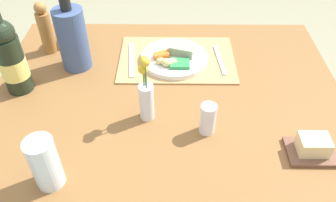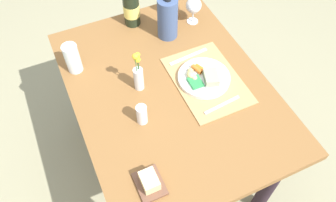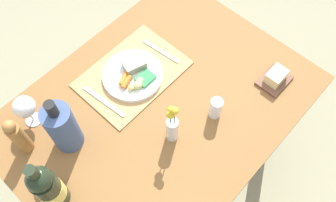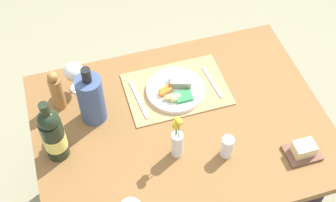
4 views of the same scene
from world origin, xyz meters
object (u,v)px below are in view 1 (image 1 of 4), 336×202
at_px(flower_vase, 146,96).
at_px(wine_glass, 72,17).
at_px(salt_shaker, 208,119).
at_px(water_tumbler, 46,166).
at_px(fork, 220,60).
at_px(butter_dish, 312,148).
at_px(wine_bottle, 10,58).
at_px(dining_table, 167,116).
at_px(cooler_bottle, 72,38).
at_px(dinner_plate, 175,57).
at_px(pepper_mill, 46,29).
at_px(knife, 131,60).

relative_size(flower_vase, wine_glass, 1.51).
bearing_deg(salt_shaker, water_tumbler, 23.84).
relative_size(fork, butter_dish, 1.40).
xyz_separation_m(wine_glass, wine_bottle, (0.12, 0.30, 0.02)).
xyz_separation_m(dining_table, wine_bottle, (0.48, -0.01, 0.24)).
bearing_deg(butter_dish, fork, -64.56).
xyz_separation_m(cooler_bottle, wine_glass, (0.04, -0.17, -0.01)).
bearing_deg(dining_table, butter_dish, 146.27).
height_order(dinner_plate, butter_dish, butter_dish).
height_order(dining_table, flower_vase, flower_vase).
distance_m(wine_glass, pepper_mill, 0.11).
bearing_deg(cooler_bottle, wine_glass, -76.42).
relative_size(cooler_bottle, salt_shaker, 2.85).
height_order(dinner_plate, wine_bottle, wine_bottle).
xyz_separation_m(dining_table, pepper_mill, (0.44, -0.23, 0.21)).
relative_size(cooler_bottle, wine_bottle, 0.94).
xyz_separation_m(dinner_plate, water_tumbler, (0.31, 0.52, 0.04)).
bearing_deg(knife, dining_table, 123.45).
bearing_deg(pepper_mill, salt_shaker, 143.73).
relative_size(fork, water_tumbler, 1.22).
relative_size(dining_table, knife, 5.52).
bearing_deg(dinner_plate, butter_dish, 130.93).
xyz_separation_m(cooler_bottle, pepper_mill, (0.12, -0.09, -0.02)).
xyz_separation_m(flower_vase, salt_shaker, (-0.18, 0.06, -0.04)).
xyz_separation_m(wine_bottle, pepper_mill, (-0.04, -0.23, -0.03)).
bearing_deg(butter_dish, knife, -39.00).
distance_m(dinner_plate, water_tumbler, 0.61).
xyz_separation_m(salt_shaker, pepper_mill, (0.56, -0.41, 0.05)).
distance_m(water_tumbler, butter_dish, 0.69).
xyz_separation_m(dinner_plate, pepper_mill, (0.47, -0.07, 0.07)).
distance_m(fork, pepper_mill, 0.64).
height_order(flower_vase, wine_glass, flower_vase).
height_order(wine_bottle, butter_dish, wine_bottle).
height_order(water_tumbler, butter_dish, water_tumbler).
bearing_deg(wine_glass, fork, 166.12).
distance_m(cooler_bottle, wine_glass, 0.17).
xyz_separation_m(wine_glass, butter_dish, (-0.76, 0.56, -0.08)).
relative_size(cooler_bottle, pepper_mill, 1.41).
height_order(wine_bottle, salt_shaker, wine_bottle).
bearing_deg(water_tumbler, knife, -106.67).
bearing_deg(dining_table, wine_glass, -39.81).
distance_m(fork, wine_glass, 0.58).
xyz_separation_m(knife, cooler_bottle, (0.19, 0.03, 0.11)).
relative_size(wine_bottle, pepper_mill, 1.49).
bearing_deg(wine_glass, pepper_mill, 40.72).
height_order(wine_glass, salt_shaker, wine_glass).
distance_m(cooler_bottle, butter_dish, 0.83).
relative_size(flower_vase, salt_shaker, 2.26).
distance_m(dinner_plate, pepper_mill, 0.48).
xyz_separation_m(fork, salt_shaker, (0.07, 0.35, 0.04)).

